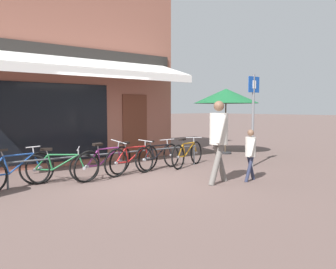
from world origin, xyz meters
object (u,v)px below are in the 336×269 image
object	(u,v)px
pedestrian_child	(250,149)
bicycle_blue	(16,170)
pedestrian_adult	(219,133)
bicycle_red	(133,159)
bicycle_black	(158,156)
bicycle_orange	(187,154)
bicycle_purple	(104,162)
cafe_parasol	(226,96)
parking_sign	(253,111)
bicycle_green	(59,168)

from	to	relation	value
pedestrian_child	bicycle_blue	bearing A→B (deg)	162.16
pedestrian_adult	pedestrian_child	distance (m)	0.88
bicycle_red	pedestrian_adult	distance (m)	2.34
bicycle_black	bicycle_orange	bearing A→B (deg)	-20.90
bicycle_purple	bicycle_red	bearing A→B (deg)	-13.13
pedestrian_child	cafe_parasol	xyz separation A→B (m)	(2.87, 3.50, 1.37)
cafe_parasol	bicycle_blue	bearing A→B (deg)	-171.21
pedestrian_adult	parking_sign	xyz separation A→B (m)	(2.26, 0.90, 0.48)
pedestrian_adult	bicycle_purple	bearing A→B (deg)	144.27
pedestrian_child	parking_sign	world-z (taller)	parking_sign
bicycle_blue	pedestrian_child	bearing A→B (deg)	-46.50
bicycle_blue	bicycle_black	bearing A→B (deg)	-18.20
bicycle_blue	bicycle_orange	bearing A→B (deg)	-19.76
bicycle_red	bicycle_blue	bearing A→B (deg)	166.52
pedestrian_adult	pedestrian_child	world-z (taller)	pedestrian_adult
bicycle_purple	bicycle_red	world-z (taller)	bicycle_purple
bicycle_purple	pedestrian_child	bearing A→B (deg)	-57.99
bicycle_purple	bicycle_orange	bearing A→B (deg)	-15.73
pedestrian_child	parking_sign	bearing A→B (deg)	47.87
bicycle_purple	bicycle_orange	distance (m)	2.61
bicycle_green	parking_sign	bearing A→B (deg)	13.46
bicycle_black	bicycle_purple	bearing A→B (deg)	173.47
bicycle_orange	bicycle_green	bearing A→B (deg)	158.17
bicycle_red	parking_sign	size ratio (longest dim) A/B	0.67
bicycle_purple	pedestrian_child	world-z (taller)	pedestrian_child
parking_sign	bicycle_blue	bearing A→B (deg)	168.58
bicycle_orange	parking_sign	bearing A→B (deg)	-58.16
bicycle_purple	pedestrian_child	distance (m)	3.38
bicycle_red	cafe_parasol	bearing A→B (deg)	4.49
bicycle_green	pedestrian_adult	distance (m)	3.56
bicycle_blue	pedestrian_adult	bearing A→B (deg)	-48.07
bicycle_black	pedestrian_child	bearing A→B (deg)	-83.15
bicycle_green	bicycle_black	world-z (taller)	bicycle_black
bicycle_green	pedestrian_child	distance (m)	4.27
bicycle_red	pedestrian_child	world-z (taller)	pedestrian_child
bicycle_red	pedestrian_adult	xyz separation A→B (m)	(1.02, -1.97, 0.73)
bicycle_red	cafe_parasol	size ratio (longest dim) A/B	0.74
pedestrian_child	parking_sign	xyz separation A→B (m)	(1.51, 1.17, 0.86)
bicycle_red	cafe_parasol	distance (m)	5.10
bicycle_green	cafe_parasol	world-z (taller)	cafe_parasol
bicycle_blue	bicycle_green	world-z (taller)	bicycle_blue
bicycle_purple	pedestrian_adult	size ratio (longest dim) A/B	0.95
bicycle_green	pedestrian_child	size ratio (longest dim) A/B	1.31
bicycle_blue	parking_sign	xyz separation A→B (m)	(5.96, -1.20, 1.20)
bicycle_purple	pedestrian_adult	distance (m)	2.73
bicycle_blue	pedestrian_adult	size ratio (longest dim) A/B	0.95
bicycle_blue	cafe_parasol	xyz separation A→B (m)	(7.32, 1.13, 1.71)
pedestrian_adult	pedestrian_child	bearing A→B (deg)	-8.98
bicycle_black	cafe_parasol	xyz separation A→B (m)	(3.76, 1.12, 1.73)
bicycle_blue	pedestrian_child	distance (m)	5.05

